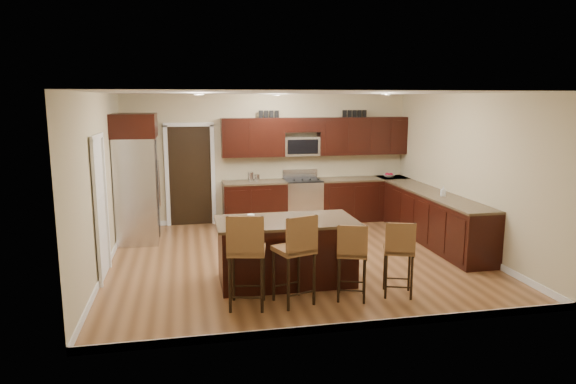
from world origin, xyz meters
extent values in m
plane|color=brown|center=(0.00, 0.00, 0.00)|extent=(6.00, 6.00, 0.00)
plane|color=silver|center=(0.00, 0.00, 2.70)|extent=(6.00, 6.00, 0.00)
plane|color=#C2B58C|center=(0.00, 2.75, 1.35)|extent=(6.00, 0.00, 6.00)
plane|color=#C2B58C|center=(-3.00, 0.00, 1.35)|extent=(0.00, 5.50, 5.50)
plane|color=#C2B58C|center=(3.00, 0.00, 1.35)|extent=(0.00, 5.50, 5.50)
cube|color=black|center=(-0.35, 2.45, 0.44)|extent=(1.30, 0.60, 0.88)
cube|color=black|center=(2.03, 2.45, 0.44)|extent=(1.94, 0.60, 0.88)
cube|color=black|center=(2.70, 0.48, 0.44)|extent=(0.60, 3.35, 0.88)
cube|color=brown|center=(-0.35, 2.45, 0.90)|extent=(1.30, 0.63, 0.04)
cube|color=brown|center=(2.03, 2.45, 0.90)|extent=(1.94, 0.63, 0.04)
cube|color=brown|center=(2.70, 0.48, 0.90)|extent=(0.63, 3.35, 0.04)
cube|color=black|center=(-0.35, 2.58, 1.82)|extent=(1.30, 0.33, 0.80)
cube|color=black|center=(2.03, 2.58, 1.82)|extent=(1.94, 0.33, 0.80)
cube|color=black|center=(0.68, 2.58, 2.07)|extent=(0.76, 0.33, 0.30)
cube|color=silver|center=(0.68, 2.45, 0.45)|extent=(0.76, 0.64, 0.90)
cube|color=black|center=(0.68, 2.45, 0.91)|extent=(0.76, 0.60, 0.03)
cube|color=black|center=(0.68, 2.15, 0.45)|extent=(0.65, 0.01, 0.45)
cube|color=silver|center=(0.68, 2.72, 1.02)|extent=(0.76, 0.05, 0.18)
cube|color=silver|center=(0.68, 2.60, 1.62)|extent=(0.76, 0.31, 0.40)
cube|color=black|center=(-1.65, 2.73, 1.03)|extent=(0.85, 0.03, 2.06)
cube|color=white|center=(-2.98, -0.30, 1.02)|extent=(0.03, 0.80, 2.04)
cube|color=black|center=(-0.37, -1.04, 0.44)|extent=(1.88, 0.94, 0.88)
cube|color=brown|center=(-0.37, -1.04, 0.90)|extent=(1.98, 1.04, 0.04)
cube|color=black|center=(-0.37, -1.04, 0.04)|extent=(1.80, 0.86, 0.09)
cube|color=brown|center=(-1.02, -1.82, 0.74)|extent=(0.54, 0.54, 0.07)
cube|color=brown|center=(-1.06, -2.02, 0.98)|extent=(0.46, 0.13, 0.49)
cylinder|color=black|center=(-1.22, -2.01, 0.35)|extent=(0.04, 0.04, 0.71)
cylinder|color=black|center=(-0.82, -2.01, 0.35)|extent=(0.04, 0.04, 0.71)
cylinder|color=black|center=(-1.22, -1.62, 0.35)|extent=(0.04, 0.04, 0.71)
cylinder|color=black|center=(-0.82, -1.62, 0.35)|extent=(0.04, 0.04, 0.71)
cube|color=brown|center=(-0.42, -1.82, 0.72)|extent=(0.56, 0.56, 0.06)
cube|color=brown|center=(-0.35, -2.01, 0.95)|extent=(0.43, 0.18, 0.48)
cylinder|color=black|center=(-0.61, -2.01, 0.34)|extent=(0.04, 0.04, 0.69)
cylinder|color=black|center=(-0.23, -2.01, 0.34)|extent=(0.04, 0.04, 0.69)
cylinder|color=black|center=(-0.61, -1.63, 0.34)|extent=(0.04, 0.04, 0.69)
cylinder|color=black|center=(-0.23, -1.63, 0.34)|extent=(0.04, 0.04, 0.69)
cube|color=brown|center=(0.36, -1.82, 0.63)|extent=(0.49, 0.49, 0.06)
cube|color=brown|center=(0.31, -1.98, 0.83)|extent=(0.38, 0.16, 0.41)
cylinder|color=black|center=(0.20, -1.98, 0.30)|extent=(0.03, 0.03, 0.60)
cylinder|color=black|center=(0.53, -1.98, 0.30)|extent=(0.03, 0.03, 0.60)
cylinder|color=black|center=(0.20, -1.65, 0.30)|extent=(0.03, 0.03, 0.60)
cylinder|color=black|center=(0.53, -1.65, 0.30)|extent=(0.03, 0.03, 0.60)
cube|color=silver|center=(-2.62, 1.65, 0.96)|extent=(0.72, 0.96, 1.92)
cube|color=black|center=(-2.26, 1.65, 0.96)|extent=(0.01, 0.02, 1.83)
cylinder|color=silver|center=(-2.23, 1.57, 1.06)|extent=(0.02, 0.02, 0.85)
cylinder|color=silver|center=(-2.23, 1.73, 1.06)|extent=(0.02, 0.02, 0.85)
cube|color=black|center=(-2.62, 1.65, 2.14)|extent=(0.78, 1.02, 0.43)
cube|color=olive|center=(1.28, 1.51, 0.01)|extent=(0.95, 0.74, 0.01)
imported|color=silver|center=(2.61, 2.45, 0.95)|extent=(0.29, 0.29, 0.06)
imported|color=#B2B2B2|center=(2.70, 0.19, 1.01)|extent=(0.09, 0.10, 0.17)
cylinder|color=silver|center=(-0.42, 2.45, 1.02)|extent=(0.12, 0.12, 0.19)
cylinder|color=silver|center=(-0.29, 2.45, 0.99)|extent=(0.11, 0.11, 0.15)
cylinder|color=white|center=(-0.87, -1.04, 0.97)|extent=(0.10, 0.10, 0.10)
cube|color=brown|center=(1.01, -1.82, 0.63)|extent=(0.49, 0.49, 0.06)
cube|color=brown|center=(0.96, -1.98, 0.83)|extent=(0.38, 0.16, 0.41)
cylinder|color=black|center=(0.85, -1.98, 0.30)|extent=(0.03, 0.03, 0.60)
cylinder|color=black|center=(1.18, -1.98, 0.30)|extent=(0.03, 0.03, 0.60)
cylinder|color=black|center=(0.85, -1.65, 0.30)|extent=(0.03, 0.03, 0.60)
cylinder|color=black|center=(1.18, -1.65, 0.30)|extent=(0.03, 0.03, 0.60)
camera|label=1|loc=(-1.73, -7.98, 2.61)|focal=32.00mm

